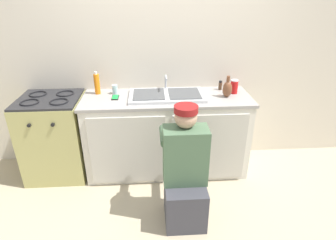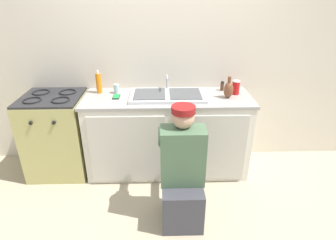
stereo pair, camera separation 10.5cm
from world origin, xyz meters
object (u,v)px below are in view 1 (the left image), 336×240
at_px(cell_phone, 115,97).
at_px(vase_decorative, 227,89).
at_px(stove_range, 56,137).
at_px(spice_bottle_pepper, 220,85).
at_px(soda_cup_red, 234,87).
at_px(water_glass, 115,89).
at_px(soap_bottle_orange, 97,84).
at_px(sink_double_basin, 167,95).
at_px(plumber_person, 185,176).

height_order(cell_phone, vase_decorative, vase_decorative).
bearing_deg(stove_range, spice_bottle_pepper, 5.77).
height_order(soda_cup_red, water_glass, soda_cup_red).
xyz_separation_m(stove_range, cell_phone, (0.69, 0.00, 0.45)).
bearing_deg(soap_bottle_orange, spice_bottle_pepper, 1.71).
relative_size(cell_phone, vase_decorative, 0.61).
distance_m(sink_double_basin, plumber_person, 0.94).
distance_m(cell_phone, soda_cup_red, 1.30).
xyz_separation_m(stove_range, water_glass, (0.68, 0.13, 0.49)).
relative_size(sink_double_basin, vase_decorative, 3.48).
height_order(sink_double_basin, plumber_person, plumber_person).
height_order(cell_phone, water_glass, water_glass).
bearing_deg(soap_bottle_orange, cell_phone, -35.20).
relative_size(spice_bottle_pepper, vase_decorative, 0.46).
height_order(plumber_person, vase_decorative, vase_decorative).
height_order(stove_range, plumber_person, plumber_person).
height_order(spice_bottle_pepper, water_glass, spice_bottle_pepper).
xyz_separation_m(cell_phone, vase_decorative, (1.19, -0.05, 0.08)).
bearing_deg(plumber_person, soap_bottle_orange, 132.08).
bearing_deg(soda_cup_red, sink_double_basin, -175.16).
xyz_separation_m(cell_phone, water_glass, (-0.01, 0.13, 0.04)).
height_order(stove_range, soda_cup_red, soda_cup_red).
bearing_deg(stove_range, soap_bottle_orange, 16.70).
relative_size(sink_double_basin, stove_range, 0.86).
distance_m(stove_range, water_glass, 0.85).
height_order(sink_double_basin, spice_bottle_pepper, sink_double_basin).
distance_m(sink_double_basin, spice_bottle_pepper, 0.65).
relative_size(spice_bottle_pepper, soap_bottle_orange, 0.42).
height_order(sink_double_basin, cell_phone, sink_double_basin).
distance_m(stove_range, plumber_person, 1.57).
xyz_separation_m(plumber_person, soap_bottle_orange, (-0.86, 0.95, 0.56)).
xyz_separation_m(stove_range, soap_bottle_orange, (0.49, 0.15, 0.55)).
xyz_separation_m(plumber_person, cell_phone, (-0.66, 0.81, 0.45)).
bearing_deg(vase_decorative, spice_bottle_pepper, 94.38).
bearing_deg(sink_double_basin, vase_decorative, -3.96).
relative_size(sink_double_basin, plumber_person, 0.72).
distance_m(plumber_person, vase_decorative, 1.07).
bearing_deg(water_glass, sink_double_basin, -13.10).
height_order(soap_bottle_orange, vase_decorative, soap_bottle_orange).
xyz_separation_m(stove_range, plumber_person, (1.35, -0.81, -0.00)).
distance_m(plumber_person, water_glass, 1.25).
distance_m(sink_double_basin, soap_bottle_orange, 0.77).
distance_m(spice_bottle_pepper, water_glass, 1.19).
relative_size(stove_range, spice_bottle_pepper, 8.89).
distance_m(sink_double_basin, stove_range, 1.32).
bearing_deg(vase_decorative, cell_phone, 177.77).
bearing_deg(sink_double_basin, soda_cup_red, 4.84).
height_order(plumber_person, spice_bottle_pepper, plumber_person).
height_order(stove_range, water_glass, water_glass).
xyz_separation_m(sink_double_basin, spice_bottle_pepper, (0.62, 0.19, 0.03)).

